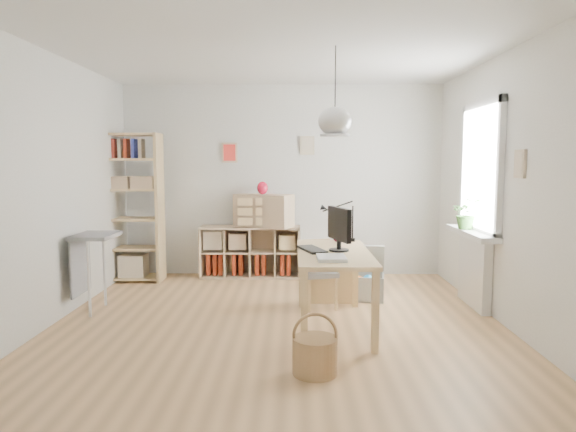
{
  "coord_description": "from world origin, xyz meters",
  "views": [
    {
      "loc": [
        0.16,
        -5.08,
        1.62
      ],
      "look_at": [
        0.1,
        0.3,
        1.05
      ],
      "focal_mm": 32.0,
      "sensor_mm": 36.0,
      "label": 1
    }
  ],
  "objects_px": {
    "monitor": "(339,227)",
    "drawer_chest": "(264,210)",
    "tall_bookshelf": "(131,201)",
    "chair": "(317,269)",
    "storage_chest": "(361,281)",
    "cube_shelf": "(249,255)",
    "desk": "(334,261)"
  },
  "relations": [
    {
      "from": "monitor",
      "to": "drawer_chest",
      "type": "distance_m",
      "value": 2.32
    },
    {
      "from": "tall_bookshelf",
      "to": "chair",
      "type": "relative_size",
      "value": 2.68
    },
    {
      "from": "drawer_chest",
      "to": "tall_bookshelf",
      "type": "bearing_deg",
      "value": -149.18
    },
    {
      "from": "storage_chest",
      "to": "monitor",
      "type": "height_order",
      "value": "monitor"
    },
    {
      "from": "cube_shelf",
      "to": "monitor",
      "type": "xyz_separation_m",
      "value": [
        1.08,
        -2.2,
        0.69
      ]
    },
    {
      "from": "cube_shelf",
      "to": "monitor",
      "type": "bearing_deg",
      "value": -63.92
    },
    {
      "from": "desk",
      "to": "tall_bookshelf",
      "type": "relative_size",
      "value": 0.75
    },
    {
      "from": "cube_shelf",
      "to": "desk",
      "type": "bearing_deg",
      "value": -65.39
    },
    {
      "from": "chair",
      "to": "drawer_chest",
      "type": "bearing_deg",
      "value": 99.65
    },
    {
      "from": "desk",
      "to": "drawer_chest",
      "type": "bearing_deg",
      "value": 110.23
    },
    {
      "from": "cube_shelf",
      "to": "tall_bookshelf",
      "type": "height_order",
      "value": "tall_bookshelf"
    },
    {
      "from": "storage_chest",
      "to": "monitor",
      "type": "distance_m",
      "value": 1.39
    },
    {
      "from": "desk",
      "to": "tall_bookshelf",
      "type": "bearing_deg",
      "value": 142.99
    },
    {
      "from": "cube_shelf",
      "to": "storage_chest",
      "type": "distance_m",
      "value": 1.82
    },
    {
      "from": "drawer_chest",
      "to": "monitor",
      "type": "bearing_deg",
      "value": -45.1
    },
    {
      "from": "chair",
      "to": "storage_chest",
      "type": "distance_m",
      "value": 0.71
    },
    {
      "from": "desk",
      "to": "chair",
      "type": "height_order",
      "value": "desk"
    },
    {
      "from": "chair",
      "to": "monitor",
      "type": "bearing_deg",
      "value": -90.19
    },
    {
      "from": "monitor",
      "to": "drawer_chest",
      "type": "xyz_separation_m",
      "value": [
        -0.86,
        2.16,
        -0.04
      ]
    },
    {
      "from": "tall_bookshelf",
      "to": "storage_chest",
      "type": "distance_m",
      "value": 3.24
    },
    {
      "from": "tall_bookshelf",
      "to": "storage_chest",
      "type": "relative_size",
      "value": 2.75
    },
    {
      "from": "cube_shelf",
      "to": "tall_bookshelf",
      "type": "distance_m",
      "value": 1.77
    },
    {
      "from": "drawer_chest",
      "to": "cube_shelf",
      "type": "bearing_deg",
      "value": -167.68
    },
    {
      "from": "desk",
      "to": "chair",
      "type": "distance_m",
      "value": 0.76
    },
    {
      "from": "chair",
      "to": "drawer_chest",
      "type": "height_order",
      "value": "drawer_chest"
    },
    {
      "from": "chair",
      "to": "storage_chest",
      "type": "xyz_separation_m",
      "value": [
        0.54,
        0.4,
        -0.23
      ]
    },
    {
      "from": "storage_chest",
      "to": "drawer_chest",
      "type": "relative_size",
      "value": 0.92
    },
    {
      "from": "desk",
      "to": "cube_shelf",
      "type": "xyz_separation_m",
      "value": [
        -1.02,
        2.23,
        -0.36
      ]
    },
    {
      "from": "drawer_chest",
      "to": "chair",
      "type": "bearing_deg",
      "value": -42.13
    },
    {
      "from": "chair",
      "to": "drawer_chest",
      "type": "xyz_separation_m",
      "value": [
        -0.68,
        1.47,
        0.52
      ]
    },
    {
      "from": "monitor",
      "to": "tall_bookshelf",
      "type": "bearing_deg",
      "value": 126.33
    },
    {
      "from": "storage_chest",
      "to": "drawer_chest",
      "type": "xyz_separation_m",
      "value": [
        -1.22,
        1.07,
        0.75
      ]
    }
  ]
}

